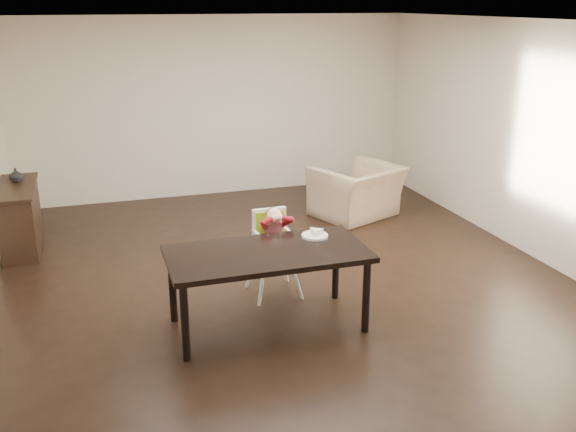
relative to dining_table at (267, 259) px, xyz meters
name	(u,v)px	position (x,y,z in m)	size (l,w,h in m)	color
ground	(285,279)	(0.47, 0.95, -0.67)	(7.00, 7.00, 0.00)	black
room_walls	(285,109)	(0.47, 0.95, 1.18)	(6.02, 7.02, 2.71)	beige
dining_table	(267,259)	(0.00, 0.00, 0.00)	(1.80, 0.90, 0.75)	black
high_chair	(273,233)	(0.25, 0.69, -0.01)	(0.40, 0.40, 0.93)	white
plate	(315,234)	(0.54, 0.22, 0.10)	(0.27, 0.27, 0.07)	white
armchair	(357,183)	(2.07, 2.72, -0.19)	(1.10, 0.72, 0.96)	tan
sideboard	(20,217)	(-2.31, 2.83, -0.27)	(0.44, 1.26, 0.79)	black
vase	(16,175)	(-2.31, 3.01, 0.20)	(0.17, 0.17, 0.17)	#99999E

